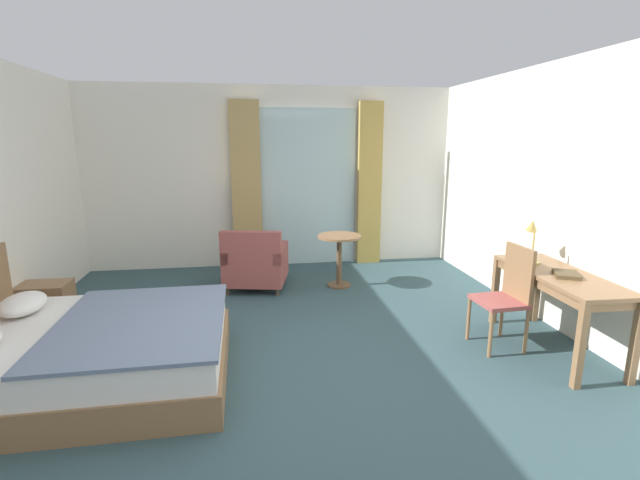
{
  "coord_description": "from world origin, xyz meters",
  "views": [
    {
      "loc": [
        -0.34,
        -3.43,
        1.95
      ],
      "look_at": [
        0.28,
        0.63,
        1.03
      ],
      "focal_mm": 25.28,
      "sensor_mm": 36.0,
      "label": 1
    }
  ],
  "objects_px": {
    "bed": "(92,351)",
    "desk_lamp": "(532,235)",
    "round_cafe_table": "(339,249)",
    "closed_book": "(567,274)",
    "nightstand": "(46,305)",
    "desk_chair": "(507,292)",
    "armchair_by_window": "(256,264)",
    "writing_desk": "(559,283)"
  },
  "relations": [
    {
      "from": "armchair_by_window",
      "to": "bed",
      "type": "bearing_deg",
      "value": -121.16
    },
    {
      "from": "armchair_by_window",
      "to": "closed_book",
      "type": "bearing_deg",
      "value": -40.37
    },
    {
      "from": "nightstand",
      "to": "bed",
      "type": "bearing_deg",
      "value": -56.18
    },
    {
      "from": "desk_chair",
      "to": "round_cafe_table",
      "type": "height_order",
      "value": "desk_chair"
    },
    {
      "from": "bed",
      "to": "desk_lamp",
      "type": "relative_size",
      "value": 4.76
    },
    {
      "from": "bed",
      "to": "desk_lamp",
      "type": "xyz_separation_m",
      "value": [
        4.05,
        0.4,
        0.74
      ]
    },
    {
      "from": "desk_chair",
      "to": "armchair_by_window",
      "type": "xyz_separation_m",
      "value": [
        -2.34,
        2.08,
        -0.21
      ]
    },
    {
      "from": "desk_chair",
      "to": "round_cafe_table",
      "type": "xyz_separation_m",
      "value": [
        -1.22,
        2.03,
        -0.03
      ]
    },
    {
      "from": "nightstand",
      "to": "desk_chair",
      "type": "relative_size",
      "value": 0.5
    },
    {
      "from": "bed",
      "to": "desk_lamp",
      "type": "distance_m",
      "value": 4.14
    },
    {
      "from": "desk_chair",
      "to": "nightstand",
      "type": "bearing_deg",
      "value": 165.42
    },
    {
      "from": "nightstand",
      "to": "closed_book",
      "type": "xyz_separation_m",
      "value": [
        4.96,
        -1.43,
        0.54
      ]
    },
    {
      "from": "nightstand",
      "to": "desk_chair",
      "type": "bearing_deg",
      "value": -14.58
    },
    {
      "from": "desk_chair",
      "to": "closed_book",
      "type": "xyz_separation_m",
      "value": [
        0.4,
        -0.25,
        0.23
      ]
    },
    {
      "from": "nightstand",
      "to": "writing_desk",
      "type": "bearing_deg",
      "value": -14.99
    },
    {
      "from": "writing_desk",
      "to": "desk_lamp",
      "type": "distance_m",
      "value": 0.55
    },
    {
      "from": "writing_desk",
      "to": "armchair_by_window",
      "type": "distance_m",
      "value": 3.55
    },
    {
      "from": "bed",
      "to": "nightstand",
      "type": "relative_size",
      "value": 4.17
    },
    {
      "from": "writing_desk",
      "to": "desk_lamp",
      "type": "xyz_separation_m",
      "value": [
        -0.04,
        0.41,
        0.36
      ]
    },
    {
      "from": "writing_desk",
      "to": "closed_book",
      "type": "xyz_separation_m",
      "value": [
        -0.01,
        -0.1,
        0.11
      ]
    },
    {
      "from": "bed",
      "to": "desk_chair",
      "type": "height_order",
      "value": "bed"
    },
    {
      "from": "desk_chair",
      "to": "round_cafe_table",
      "type": "relative_size",
      "value": 1.4
    },
    {
      "from": "writing_desk",
      "to": "desk_lamp",
      "type": "height_order",
      "value": "desk_lamp"
    },
    {
      "from": "closed_book",
      "to": "round_cafe_table",
      "type": "distance_m",
      "value": 2.8
    },
    {
      "from": "armchair_by_window",
      "to": "nightstand",
      "type": "bearing_deg",
      "value": -158.08
    },
    {
      "from": "bed",
      "to": "closed_book",
      "type": "height_order",
      "value": "bed"
    },
    {
      "from": "desk_lamp",
      "to": "round_cafe_table",
      "type": "xyz_separation_m",
      "value": [
        -1.6,
        1.76,
        -0.51
      ]
    },
    {
      "from": "nightstand",
      "to": "desk_lamp",
      "type": "relative_size",
      "value": 1.14
    },
    {
      "from": "writing_desk",
      "to": "nightstand",
      "type": "bearing_deg",
      "value": 165.01
    },
    {
      "from": "nightstand",
      "to": "desk_lamp",
      "type": "xyz_separation_m",
      "value": [
        4.94,
        -0.92,
        0.79
      ]
    },
    {
      "from": "armchair_by_window",
      "to": "desk_lamp",
      "type": "bearing_deg",
      "value": -33.83
    },
    {
      "from": "desk_chair",
      "to": "closed_book",
      "type": "relative_size",
      "value": 3.92
    },
    {
      "from": "writing_desk",
      "to": "round_cafe_table",
      "type": "bearing_deg",
      "value": 126.91
    },
    {
      "from": "round_cafe_table",
      "to": "desk_chair",
      "type": "bearing_deg",
      "value": -59.0
    },
    {
      "from": "round_cafe_table",
      "to": "closed_book",
      "type": "bearing_deg",
      "value": -54.5
    },
    {
      "from": "desk_chair",
      "to": "closed_book",
      "type": "distance_m",
      "value": 0.52
    },
    {
      "from": "nightstand",
      "to": "armchair_by_window",
      "type": "height_order",
      "value": "armchair_by_window"
    },
    {
      "from": "desk_lamp",
      "to": "round_cafe_table",
      "type": "height_order",
      "value": "desk_lamp"
    },
    {
      "from": "writing_desk",
      "to": "closed_book",
      "type": "bearing_deg",
      "value": -96.08
    },
    {
      "from": "desk_lamp",
      "to": "nightstand",
      "type": "bearing_deg",
      "value": 169.42
    },
    {
      "from": "desk_lamp",
      "to": "closed_book",
      "type": "xyz_separation_m",
      "value": [
        0.03,
        -0.51,
        -0.25
      ]
    },
    {
      "from": "nightstand",
      "to": "round_cafe_table",
      "type": "distance_m",
      "value": 3.46
    }
  ]
}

